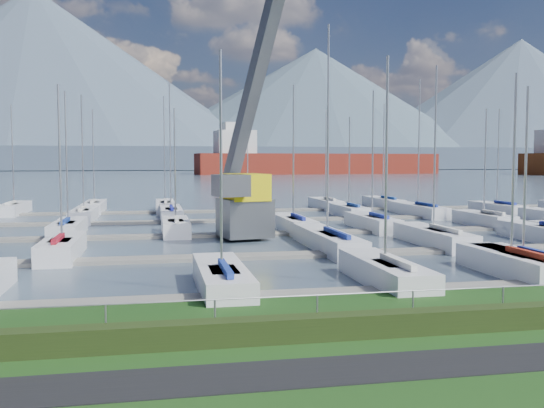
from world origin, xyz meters
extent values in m
cube|color=black|center=(0.00, -3.00, 0.01)|extent=(160.00, 2.00, 0.04)
cube|color=#455465|center=(0.00, 260.00, -0.40)|extent=(800.00, 540.00, 0.20)
cube|color=#243313|center=(0.00, -0.40, 0.35)|extent=(80.00, 0.70, 0.70)
cylinder|color=gray|center=(0.00, 0.00, 1.20)|extent=(80.00, 0.04, 0.04)
cube|color=#49586B|center=(0.00, 330.00, 6.00)|extent=(900.00, 80.00, 12.00)
cone|color=#49596C|center=(-80.00, 400.00, 57.50)|extent=(340.00, 340.00, 115.00)
cone|color=#495B6B|center=(110.00, 410.00, 42.50)|extent=(300.00, 300.00, 85.00)
cone|color=#4A5A6C|center=(280.00, 420.00, 50.00)|extent=(320.00, 320.00, 100.00)
cube|color=gray|center=(0.00, 6.00, -0.22)|extent=(90.00, 1.60, 0.25)
cube|color=slate|center=(0.00, 16.00, -0.22)|extent=(90.00, 1.60, 0.25)
cube|color=slate|center=(0.00, 26.00, -0.22)|extent=(90.00, 1.60, 0.25)
cube|color=slate|center=(0.00, 36.00, -0.22)|extent=(90.00, 1.60, 0.25)
cube|color=slate|center=(0.00, 46.00, -0.22)|extent=(90.00, 1.60, 0.25)
cube|color=#54585C|center=(0.44, 23.97, 1.20)|extent=(3.76, 3.76, 2.60)
cube|color=yellow|center=(0.44, 23.97, 3.30)|extent=(3.21, 3.84, 1.80)
cube|color=#525459|center=(2.24, 28.47, 12.30)|extent=(4.99, 10.82, 19.89)
cube|color=#53545A|center=(-0.76, 21.97, 3.50)|extent=(2.39, 2.55, 1.40)
cube|color=maroon|center=(57.10, 210.78, 2.50)|extent=(95.08, 23.91, 10.00)
cube|color=silver|center=(24.23, 208.69, 10.00)|extent=(14.86, 14.86, 12.00)
cube|color=silver|center=(24.23, 208.69, 17.00)|extent=(8.49, 8.49, 4.00)
camera|label=1|loc=(-5.65, -16.89, 5.15)|focal=40.00mm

